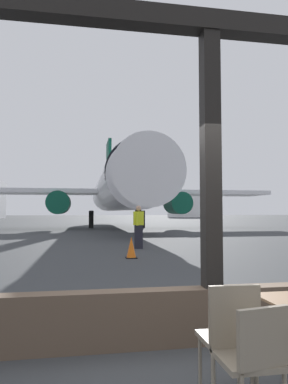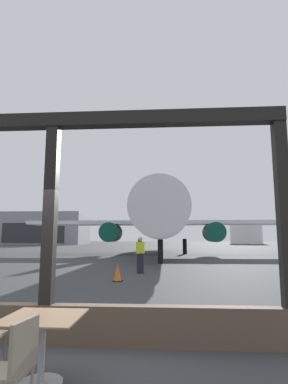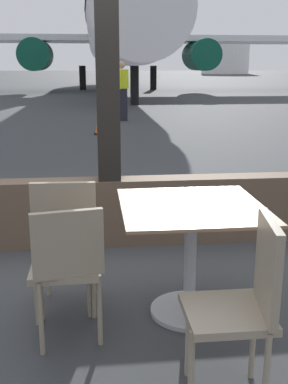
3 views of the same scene
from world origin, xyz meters
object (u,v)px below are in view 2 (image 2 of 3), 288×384
at_px(distant_hangar, 43,229).
at_px(fuel_storage_tank, 246,233).
at_px(dining_table, 42,341).
at_px(airplane, 162,220).
at_px(ground_crew_worker, 140,254).
at_px(cafe_chair_window_right, 14,363).
at_px(traffic_cone, 118,273).

xyz_separation_m(distant_hangar, fuel_storage_tank, (57.14, 11.91, -1.02)).
height_order(dining_table, fuel_storage_tank, fuel_storage_tank).
xyz_separation_m(airplane, fuel_storage_tank, (24.28, 62.20, -0.35)).
relative_size(airplane, ground_crew_worker, 17.41).
height_order(dining_table, distant_hangar, distant_hangar).
distance_m(distant_hangar, fuel_storage_tank, 58.38).
distance_m(airplane, fuel_storage_tank, 66.77).
xyz_separation_m(dining_table, fuel_storage_tank, (25.42, 90.74, 2.69)).
distance_m(dining_table, cafe_chair_window_right, 0.87).
distance_m(cafe_chair_window_right, ground_crew_worker, 12.36).
bearing_deg(distant_hangar, traffic_cone, -65.96).
xyz_separation_m(ground_crew_worker, distant_hangar, (-31.97, 67.34, 3.29)).
relative_size(airplane, traffic_cone, 44.13).
bearing_deg(airplane, traffic_cone, -94.50).
distance_m(ground_crew_worker, fuel_storage_tank, 83.18).
relative_size(traffic_cone, distant_hangar, 0.03).
xyz_separation_m(cafe_chair_window_right, distant_hangar, (-31.80, 79.70, 3.63)).
distance_m(ground_crew_worker, traffic_cone, 2.96).
bearing_deg(fuel_storage_tank, distant_hangar, -168.23).
bearing_deg(traffic_cone, dining_table, -87.22).
relative_size(ground_crew_worker, fuel_storage_tank, 0.19).
height_order(ground_crew_worker, fuel_storage_tank, fuel_storage_tank).
bearing_deg(fuel_storage_tank, traffic_cone, -107.48).
distance_m(cafe_chair_window_right, airplane, 29.57).
distance_m(dining_table, traffic_cone, 8.68).
height_order(airplane, distant_hangar, airplane).
bearing_deg(dining_table, airplane, 87.71).
distance_m(traffic_cone, fuel_storage_tank, 86.09).
bearing_deg(traffic_cone, ground_crew_worker, 76.53).
xyz_separation_m(cafe_chair_window_right, fuel_storage_tank, (25.34, 91.60, 2.61)).
bearing_deg(fuel_storage_tank, ground_crew_worker, -107.62).
bearing_deg(dining_table, traffic_cone, 92.78).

